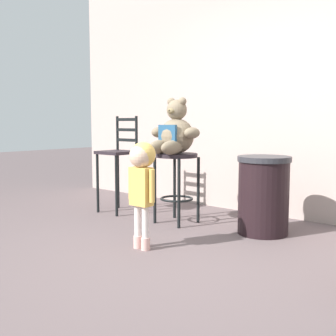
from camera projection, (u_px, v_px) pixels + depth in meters
The scene contains 7 objects.
ground_plane at pixel (164, 264), 3.16m from camera, with size 24.00×24.00×0.00m, color #605153.
building_wall at pixel (295, 73), 4.64m from camera, with size 6.62×0.30×3.18m, color #B6A197.
bar_stool_with_teddy at pixel (177, 172), 4.40m from camera, with size 0.43×0.43×0.73m.
teddy_bear at pixel (175, 133), 4.33m from camera, with size 0.56×0.50×0.57m.
child_walking at pixel (142, 172), 3.47m from camera, with size 0.28×0.23×0.90m.
trash_bin at pixel (263, 195), 3.98m from camera, with size 0.50×0.50×0.74m.
bar_chair_empty at pixel (119, 158), 4.94m from camera, with size 0.38×0.38×1.13m.
Camera 1 is at (2.01, -2.31, 1.06)m, focal length 45.17 mm.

